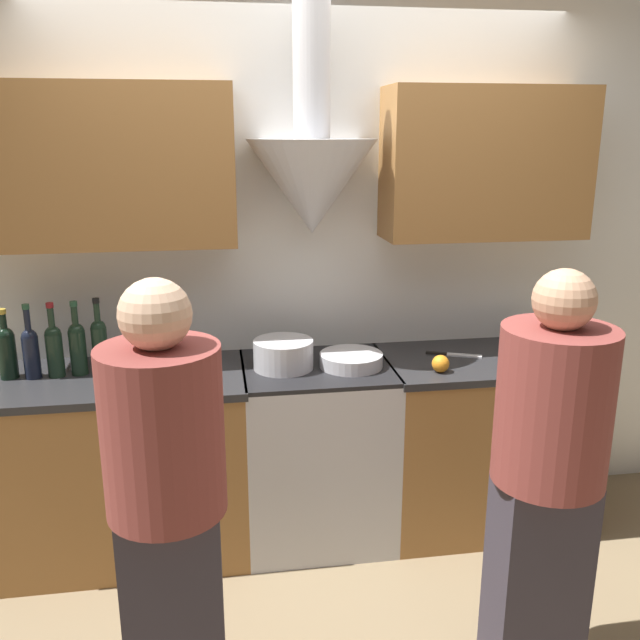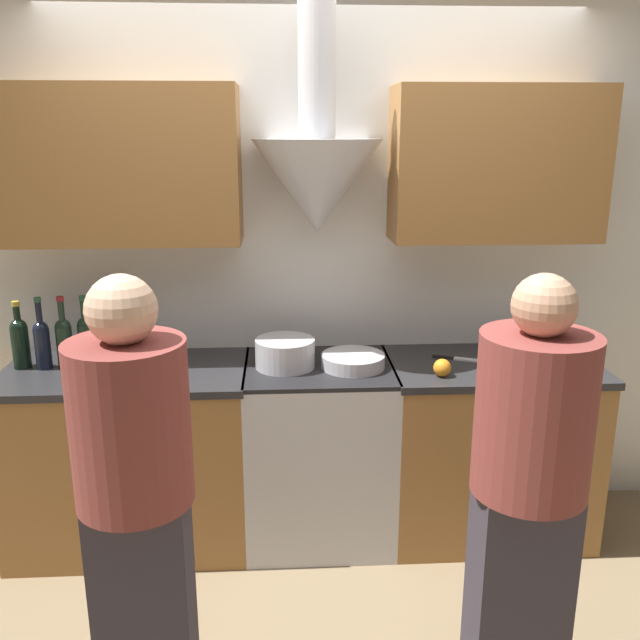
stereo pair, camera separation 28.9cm
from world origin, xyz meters
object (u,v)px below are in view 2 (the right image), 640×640
Objects in this scene: person_foreground_left at (137,500)px; person_foreground_right at (528,482)px; wine_bottle_1 at (42,341)px; wine_bottle_3 at (86,338)px; mixing_bowl at (353,361)px; saucepan at (565,363)px; wine_bottle_2 at (64,340)px; stove_range at (319,450)px; stock_pot at (285,353)px; wine_bottle_4 at (107,337)px; wine_bottle_0 at (20,340)px; orange_fruit at (442,368)px.

person_foreground_left is 1.02× the size of person_foreground_right.
wine_bottle_1 and wine_bottle_3 have the same top height.
person_foreground_left reaches higher than mixing_bowl.
wine_bottle_1 is 0.22× the size of person_foreground_right.
saucepan is 1.04m from person_foreground_right.
wine_bottle_2 reaches higher than mixing_bowl.
stove_range is 2.61× the size of wine_bottle_1.
stove_range is at bearing 166.36° from mixing_bowl.
stock_pot is 1.31m from person_foreground_right.
person_foreground_right is (1.26, 0.08, -0.02)m from person_foreground_left.
stove_range is 1.23m from saucepan.
wine_bottle_2 is at bearing 2.99° from wine_bottle_1.
person_foreground_left reaches higher than wine_bottle_4.
wine_bottle_0 is 0.93× the size of wine_bottle_2.
wine_bottle_0 is at bearing 176.76° from mixing_bowl.
stock_pot is at bearing -4.07° from wine_bottle_3.
saucepan is at bearing 29.49° from person_foreground_left.
wine_bottle_4 reaches higher than stove_range.
wine_bottle_2 is 1.34m from mixing_bowl.
wine_bottle_0 is 2.51m from saucepan.
stock_pot is (-0.16, -0.01, 0.51)m from stove_range.
mixing_bowl reaches higher than stove_range.
wine_bottle_3 is at bearing 177.13° from stove_range.
stove_range is 1.14m from wine_bottle_4.
orange_fruit is at bearing -19.83° from mixing_bowl.
person_foreground_right reaches higher than mixing_bowl.
wine_bottle_2 reaches higher than wine_bottle_1.
wine_bottle_2 is at bearing 172.79° from orange_fruit.
wine_bottle_3 is (0.30, 0.01, 0.00)m from wine_bottle_0.
wine_bottle_2 reaches higher than wine_bottle_0.
orange_fruit is at bearing -7.21° from wine_bottle_2.
wine_bottle_0 is at bearing -178.40° from wine_bottle_4.
wine_bottle_2 is 0.98× the size of wine_bottle_4.
orange_fruit is (1.82, -0.21, -0.09)m from wine_bottle_1.
person_foreground_left is (-1.75, -0.99, -0.07)m from saucepan.
stove_range is 0.53m from stock_pot.
wine_bottle_1 is 1.14× the size of mixing_bowl.
wine_bottle_0 is at bearing 177.45° from wine_bottle_2.
orange_fruit is 0.88m from person_foreground_right.
wine_bottle_1 is at bearing -174.34° from wine_bottle_3.
wine_bottle_4 is 0.22× the size of person_foreground_left.
mixing_bowl is (0.32, -0.03, -0.04)m from stock_pot.
wine_bottle_3 is 4.23× the size of orange_fruit.
person_foreground_left is (0.55, -1.17, -0.16)m from wine_bottle_2.
wine_bottle_0 is at bearing 122.80° from person_foreground_left.
mixing_bowl is (1.43, -0.07, -0.10)m from wine_bottle_1.
orange_fruit is (1.62, -0.23, -0.10)m from wine_bottle_3.
stock_pot is at bearing 174.38° from saucepan.
mixing_bowl is 0.41m from orange_fruit.
orange_fruit is (0.70, -0.17, -0.03)m from stock_pot.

